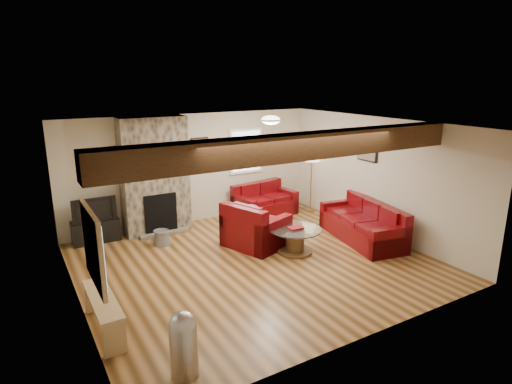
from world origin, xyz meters
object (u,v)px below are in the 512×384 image
at_px(tv_cabinet, 96,231).
at_px(television, 94,209).
at_px(floor_lamp, 312,159).
at_px(coffee_table, 295,241).
at_px(sofa_three, 362,222).
at_px(loveseat, 265,200).
at_px(armchair_red, 256,224).

distance_m(tv_cabinet, television, 0.48).
bearing_deg(floor_lamp, coffee_table, -133.63).
xyz_separation_m(sofa_three, coffee_table, (-1.58, 0.15, -0.16)).
bearing_deg(sofa_three, loveseat, -148.90).
relative_size(armchair_red, television, 1.28).
xyz_separation_m(armchair_red, floor_lamp, (2.36, 1.30, 0.89)).
relative_size(sofa_three, floor_lamp, 1.32).
xyz_separation_m(armchair_red, television, (-2.73, 1.84, 0.26)).
bearing_deg(sofa_three, tv_cabinet, -108.54).
bearing_deg(tv_cabinet, loveseat, -4.41).
bearing_deg(television, tv_cabinet, 0.00).
relative_size(loveseat, television, 1.71).
bearing_deg(coffee_table, sofa_three, -5.59).
distance_m(sofa_three, coffee_table, 1.59).
height_order(coffee_table, television, television).
xyz_separation_m(sofa_three, floor_lamp, (0.32, 2.14, 0.94)).
bearing_deg(coffee_table, loveseat, 72.69).
height_order(tv_cabinet, floor_lamp, floor_lamp).
distance_m(tv_cabinet, floor_lamp, 5.24).
bearing_deg(armchair_red, sofa_three, -131.83).
xyz_separation_m(television, floor_lamp, (5.09, -0.55, 0.63)).
xyz_separation_m(coffee_table, tv_cabinet, (-3.20, 2.54, -0.01)).
height_order(sofa_three, floor_lamp, floor_lamp).
bearing_deg(floor_lamp, television, 173.88).
distance_m(armchair_red, coffee_table, 0.86).
relative_size(loveseat, armchair_red, 1.33).
height_order(sofa_three, coffee_table, sofa_three).
relative_size(armchair_red, coffee_table, 1.11).
xyz_separation_m(armchair_red, tv_cabinet, (-2.73, 1.84, -0.22)).
xyz_separation_m(loveseat, armchair_red, (-1.16, -1.54, 0.06)).
xyz_separation_m(sofa_three, armchair_red, (-2.04, 0.85, 0.05)).
bearing_deg(loveseat, tv_cabinet, 167.88).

